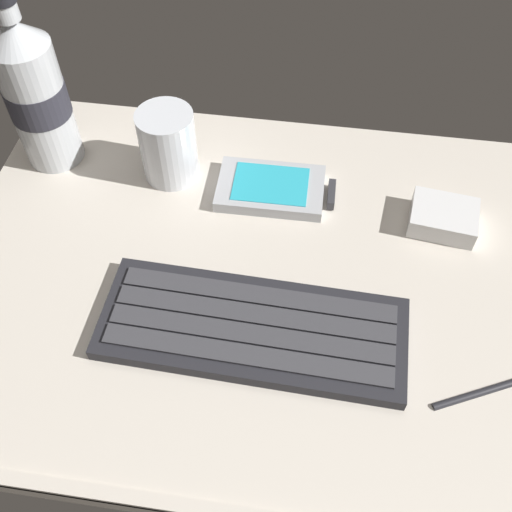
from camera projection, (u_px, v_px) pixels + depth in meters
The scene contains 7 objects.
ground_plane at pixel (256, 281), 61.96cm from camera, with size 64.00×48.00×2.80cm.
keyboard at pixel (253, 328), 56.49cm from camera, with size 29.31×11.84×1.70cm.
handheld_device at pixel (276, 189), 67.55cm from camera, with size 12.88×7.76×1.50cm.
juice_cup at pixel (168, 147), 67.06cm from camera, with size 6.40×6.40×8.50cm.
water_bottle at pixel (35, 94), 64.78cm from camera, with size 6.73×6.73×20.80cm.
charger_block at pixel (443, 218), 64.32cm from camera, with size 7.00×5.60×2.40cm, color white.
stylus_pen at pixel (482, 391), 53.11cm from camera, with size 0.70×0.70×9.50cm, color #26262B.
Camera 1 is at (5.12, -35.21, 49.97)cm, focal length 41.83 mm.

